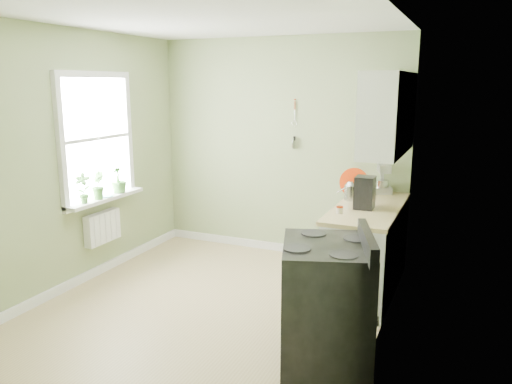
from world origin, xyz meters
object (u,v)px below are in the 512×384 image
at_px(stove, 326,302).
at_px(stand_mixer, 383,179).
at_px(coffee_maker, 365,193).
at_px(kettle, 350,191).

bearing_deg(stove, stand_mixer, 89.33).
height_order(stand_mixer, coffee_maker, stand_mixer).
bearing_deg(coffee_maker, kettle, 126.18).
height_order(kettle, coffee_maker, coffee_maker).
distance_m(stand_mixer, kettle, 0.62).
distance_m(kettle, coffee_maker, 0.37).
relative_size(kettle, coffee_maker, 0.63).
bearing_deg(stand_mixer, coffee_maker, -92.55).
xyz_separation_m(stove, kettle, (-0.23, 1.67, 0.53)).
xyz_separation_m(stove, coffee_maker, (-0.01, 1.38, 0.58)).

